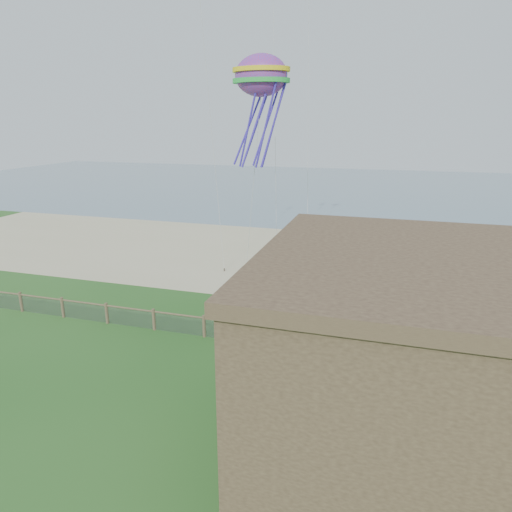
{
  "coord_description": "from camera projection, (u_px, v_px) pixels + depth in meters",
  "views": [
    {
      "loc": [
        9.03,
        -14.6,
        11.16
      ],
      "look_at": [
        2.31,
        8.0,
        4.17
      ],
      "focal_mm": 32.0,
      "sensor_mm": 36.0,
      "label": 1
    }
  ],
  "objects": [
    {
      "name": "sand_beach",
      "position": [
        277.0,
        256.0,
        39.27
      ],
      "size": [
        72.0,
        20.0,
        0.02
      ],
      "primitive_type": "cube",
      "color": "#BBB187",
      "rests_on": "ground"
    },
    {
      "name": "motel_deck",
      "position": [
        469.0,
        380.0,
        20.02
      ],
      "size": [
        15.0,
        2.0,
        0.5
      ],
      "primitive_type": "cube",
      "color": "brown",
      "rests_on": "ground"
    },
    {
      "name": "ocean",
      "position": [
        338.0,
        188.0,
        79.7
      ],
      "size": [
        160.0,
        68.0,
        0.02
      ],
      "primitive_type": "cube",
      "color": "slate",
      "rests_on": "ground"
    },
    {
      "name": "ground",
      "position": [
        149.0,
        399.0,
        19.05
      ],
      "size": [
        160.0,
        160.0,
        0.0
      ],
      "primitive_type": "plane",
      "color": "#21521C",
      "rests_on": "ground"
    },
    {
      "name": "picnic_table",
      "position": [
        337.0,
        359.0,
        21.58
      ],
      "size": [
        1.95,
        1.76,
        0.67
      ],
      "primitive_type": null,
      "rotation": [
        0.0,
        0.0,
        -0.43
      ],
      "color": "brown",
      "rests_on": "ground"
    },
    {
      "name": "octopus_kite",
      "position": [
        261.0,
        108.0,
        25.36
      ],
      "size": [
        3.66,
        2.95,
        6.65
      ],
      "primitive_type": null,
      "rotation": [
        0.0,
        0.0,
        -0.23
      ],
      "color": "red"
    },
    {
      "name": "chainlink_fence",
      "position": [
        204.0,
        327.0,
        24.41
      ],
      "size": [
        36.2,
        0.2,
        1.25
      ],
      "primitive_type": null,
      "color": "brown",
      "rests_on": "ground"
    }
  ]
}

